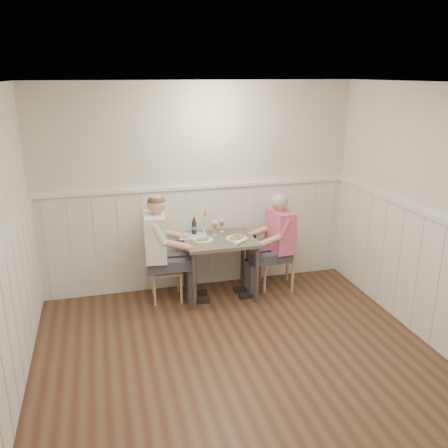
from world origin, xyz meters
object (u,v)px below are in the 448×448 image
object	(u,v)px
dining_table	(220,247)
man_in_pink	(277,250)
beer_bottle	(194,227)
grass_vase	(204,222)
chair_right	(281,252)
chair_left	(162,267)
diner_cream	(160,258)

from	to	relation	value
dining_table	man_in_pink	distance (m)	0.74
beer_bottle	grass_vase	world-z (taller)	grass_vase
chair_right	chair_left	xyz separation A→B (m)	(-1.54, 0.03, -0.05)
chair_right	diner_cream	size ratio (longest dim) A/B	0.64
diner_cream	grass_vase	size ratio (longest dim) A/B	4.20
dining_table	diner_cream	bearing A→B (deg)	-179.29
man_in_pink	grass_vase	distance (m)	0.99
dining_table	man_in_pink	world-z (taller)	man_in_pink
grass_vase	chair_left	bearing A→B (deg)	-161.11
dining_table	chair_right	xyz separation A→B (m)	(0.83, 0.04, -0.17)
chair_left	grass_vase	distance (m)	0.76
chair_right	diner_cream	distance (m)	1.57
diner_cream	grass_vase	bearing A→B (deg)	24.38
dining_table	chair_left	size ratio (longest dim) A/B	1.11
beer_bottle	grass_vase	xyz separation A→B (m)	(0.13, 0.01, 0.05)
grass_vase	diner_cream	bearing A→B (deg)	-155.62
dining_table	grass_vase	distance (m)	0.39
chair_right	diner_cream	world-z (taller)	diner_cream
diner_cream	beer_bottle	bearing A→B (deg)	28.65
chair_left	beer_bottle	size ratio (longest dim) A/B	3.57
beer_bottle	grass_vase	distance (m)	0.14
diner_cream	chair_left	bearing A→B (deg)	69.16
man_in_pink	diner_cream	world-z (taller)	diner_cream
chair_right	chair_left	distance (m)	1.54
dining_table	beer_bottle	xyz separation A→B (m)	(-0.27, 0.25, 0.20)
diner_cream	grass_vase	world-z (taller)	diner_cream
chair_right	grass_vase	xyz separation A→B (m)	(-0.97, 0.22, 0.42)
chair_right	beer_bottle	distance (m)	1.17
chair_left	dining_table	bearing A→B (deg)	-5.42
grass_vase	man_in_pink	bearing A→B (deg)	-19.11
chair_right	dining_table	bearing A→B (deg)	-177.14
man_in_pink	diner_cream	bearing A→B (deg)	178.82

